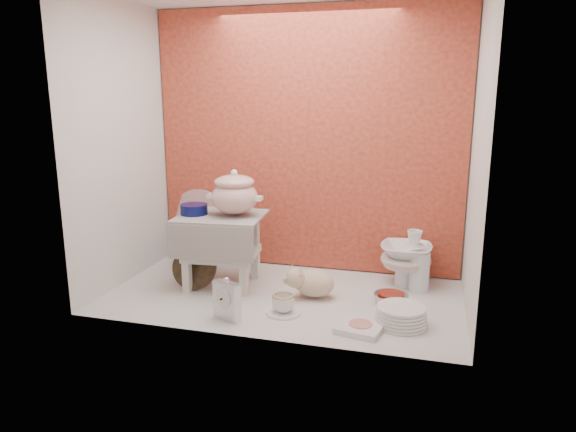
{
  "coord_description": "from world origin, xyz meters",
  "views": [
    {
      "loc": [
        0.71,
        -2.46,
        1.02
      ],
      "look_at": [
        0.02,
        0.02,
        0.42
      ],
      "focal_mm": 32.84,
      "sensor_mm": 36.0,
      "label": 1
    }
  ],
  "objects_px": {
    "soup_tureen": "(235,192)",
    "blue_white_vase": "(194,246)",
    "plush_pig": "(314,283)",
    "dinner_plate_stack": "(401,316)",
    "mantel_clock": "(227,299)",
    "gold_rim_teacup": "(283,303)",
    "crystal_bowl": "(391,299)",
    "step_stool": "(222,250)",
    "porcelain_tower": "(406,258)",
    "floral_platter": "(200,225)"
  },
  "relations": [
    {
      "from": "step_stool",
      "to": "plush_pig",
      "type": "bearing_deg",
      "value": -10.6
    },
    {
      "from": "mantel_clock",
      "to": "plush_pig",
      "type": "xyz_separation_m",
      "value": [
        0.33,
        0.37,
        -0.02
      ]
    },
    {
      "from": "plush_pig",
      "to": "crystal_bowl",
      "type": "height_order",
      "value": "plush_pig"
    },
    {
      "from": "crystal_bowl",
      "to": "soup_tureen",
      "type": "bearing_deg",
      "value": 176.45
    },
    {
      "from": "dinner_plate_stack",
      "to": "crystal_bowl",
      "type": "height_order",
      "value": "dinner_plate_stack"
    },
    {
      "from": "step_stool",
      "to": "plush_pig",
      "type": "relative_size",
      "value": 1.69
    },
    {
      "from": "mantel_clock",
      "to": "gold_rim_teacup",
      "type": "distance_m",
      "value": 0.27
    },
    {
      "from": "dinner_plate_stack",
      "to": "crystal_bowl",
      "type": "relative_size",
      "value": 1.37
    },
    {
      "from": "dinner_plate_stack",
      "to": "porcelain_tower",
      "type": "bearing_deg",
      "value": 91.31
    },
    {
      "from": "step_stool",
      "to": "blue_white_vase",
      "type": "bearing_deg",
      "value": 132.69
    },
    {
      "from": "step_stool",
      "to": "porcelain_tower",
      "type": "relative_size",
      "value": 1.43
    },
    {
      "from": "crystal_bowl",
      "to": "mantel_clock",
      "type": "bearing_deg",
      "value": -152.11
    },
    {
      "from": "soup_tureen",
      "to": "mantel_clock",
      "type": "relative_size",
      "value": 1.43
    },
    {
      "from": "dinner_plate_stack",
      "to": "crystal_bowl",
      "type": "bearing_deg",
      "value": 105.17
    },
    {
      "from": "step_stool",
      "to": "gold_rim_teacup",
      "type": "xyz_separation_m",
      "value": [
        0.43,
        -0.29,
        -0.14
      ]
    },
    {
      "from": "dinner_plate_stack",
      "to": "gold_rim_teacup",
      "type": "bearing_deg",
      "value": -177.71
    },
    {
      "from": "mantel_clock",
      "to": "gold_rim_teacup",
      "type": "bearing_deg",
      "value": 51.64
    },
    {
      "from": "soup_tureen",
      "to": "crystal_bowl",
      "type": "distance_m",
      "value": 0.97
    },
    {
      "from": "porcelain_tower",
      "to": "blue_white_vase",
      "type": "bearing_deg",
      "value": 179.71
    },
    {
      "from": "floral_platter",
      "to": "blue_white_vase",
      "type": "height_order",
      "value": "floral_platter"
    },
    {
      "from": "mantel_clock",
      "to": "dinner_plate_stack",
      "type": "height_order",
      "value": "mantel_clock"
    },
    {
      "from": "step_stool",
      "to": "porcelain_tower",
      "type": "height_order",
      "value": "step_stool"
    },
    {
      "from": "step_stool",
      "to": "mantel_clock",
      "type": "xyz_separation_m",
      "value": [
        0.19,
        -0.42,
        -0.1
      ]
    },
    {
      "from": "plush_pig",
      "to": "blue_white_vase",
      "type": "bearing_deg",
      "value": 154.05
    },
    {
      "from": "soup_tureen",
      "to": "blue_white_vase",
      "type": "bearing_deg",
      "value": 145.9
    },
    {
      "from": "porcelain_tower",
      "to": "dinner_plate_stack",
      "type": "bearing_deg",
      "value": -88.69
    },
    {
      "from": "soup_tureen",
      "to": "dinner_plate_stack",
      "type": "bearing_deg",
      "value": -17.3
    },
    {
      "from": "plush_pig",
      "to": "dinner_plate_stack",
      "type": "xyz_separation_m",
      "value": [
        0.45,
        -0.22,
        -0.03
      ]
    },
    {
      "from": "step_stool",
      "to": "soup_tureen",
      "type": "relative_size",
      "value": 1.56
    },
    {
      "from": "soup_tureen",
      "to": "dinner_plate_stack",
      "type": "relative_size",
      "value": 1.2
    },
    {
      "from": "blue_white_vase",
      "to": "crystal_bowl",
      "type": "xyz_separation_m",
      "value": [
        1.21,
        -0.3,
        -0.09
      ]
    },
    {
      "from": "step_stool",
      "to": "floral_platter",
      "type": "distance_m",
      "value": 0.49
    },
    {
      "from": "gold_rim_teacup",
      "to": "porcelain_tower",
      "type": "distance_m",
      "value": 0.77
    },
    {
      "from": "floral_platter",
      "to": "dinner_plate_stack",
      "type": "relative_size",
      "value": 1.88
    },
    {
      "from": "mantel_clock",
      "to": "porcelain_tower",
      "type": "distance_m",
      "value": 1.02
    },
    {
      "from": "gold_rim_teacup",
      "to": "dinner_plate_stack",
      "type": "relative_size",
      "value": 0.45
    },
    {
      "from": "soup_tureen",
      "to": "gold_rim_teacup",
      "type": "height_order",
      "value": "soup_tureen"
    },
    {
      "from": "dinner_plate_stack",
      "to": "mantel_clock",
      "type": "bearing_deg",
      "value": -168.98
    },
    {
      "from": "mantel_clock",
      "to": "dinner_plate_stack",
      "type": "relative_size",
      "value": 0.84
    },
    {
      "from": "gold_rim_teacup",
      "to": "porcelain_tower",
      "type": "bearing_deg",
      "value": 45.67
    },
    {
      "from": "mantel_clock",
      "to": "plush_pig",
      "type": "distance_m",
      "value": 0.49
    },
    {
      "from": "gold_rim_teacup",
      "to": "plush_pig",
      "type": "bearing_deg",
      "value": 68.3
    },
    {
      "from": "soup_tureen",
      "to": "blue_white_vase",
      "type": "xyz_separation_m",
      "value": [
        -0.37,
        0.25,
        -0.39
      ]
    },
    {
      "from": "step_stool",
      "to": "dinner_plate_stack",
      "type": "height_order",
      "value": "step_stool"
    },
    {
      "from": "floral_platter",
      "to": "plush_pig",
      "type": "relative_size",
      "value": 1.69
    },
    {
      "from": "blue_white_vase",
      "to": "porcelain_tower",
      "type": "relative_size",
      "value": 0.77
    },
    {
      "from": "mantel_clock",
      "to": "floral_platter",
      "type": "bearing_deg",
      "value": 144.45
    },
    {
      "from": "plush_pig",
      "to": "dinner_plate_stack",
      "type": "bearing_deg",
      "value": -30.82
    },
    {
      "from": "step_stool",
      "to": "crystal_bowl",
      "type": "relative_size",
      "value": 2.57
    },
    {
      "from": "mantel_clock",
      "to": "crystal_bowl",
      "type": "distance_m",
      "value": 0.81
    }
  ]
}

